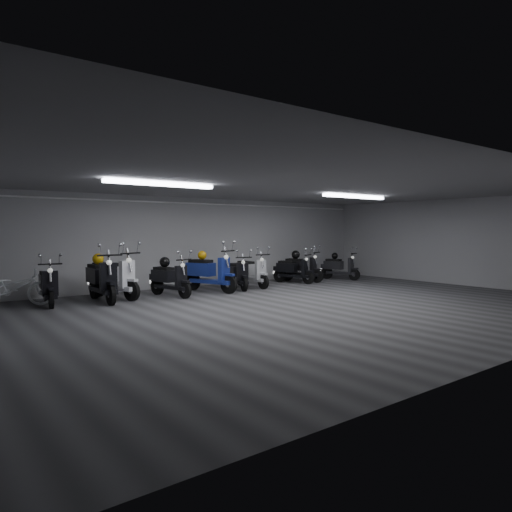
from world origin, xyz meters
TOP-DOWN VIEW (x-y plane):
  - floor at (0.00, 0.00)m, footprint 14.00×10.00m
  - ceiling at (0.00, 0.00)m, footprint 14.00×10.00m
  - back_wall at (0.00, 5.00)m, footprint 14.00×0.01m
  - right_wall at (7.00, 0.00)m, footprint 0.01×10.00m
  - fluor_strip_left at (-3.00, 1.00)m, footprint 2.40×0.18m
  - fluor_strip_right at (3.00, 1.00)m, footprint 2.40×0.18m
  - conduit at (0.00, 4.92)m, footprint 13.60×0.05m
  - scooter_0 at (-4.62, 3.77)m, footprint 0.77×1.75m
  - scooter_1 at (-3.43, 3.50)m, footprint 0.70×2.00m
  - scooter_2 at (-3.02, 3.79)m, footprint 1.28×2.12m
  - scooter_3 at (-1.66, 3.30)m, footprint 0.94×1.78m
  - scooter_4 at (-0.35, 3.46)m, footprint 1.34×2.11m
  - scooter_5 at (0.65, 3.49)m, footprint 0.96×1.74m
  - scooter_6 at (1.27, 3.60)m, footprint 0.58×1.74m
  - scooter_7 at (3.05, 3.65)m, footprint 1.08×1.69m
  - scooter_8 at (3.54, 3.79)m, footprint 1.15×1.80m
  - scooter_9 at (5.13, 3.47)m, footprint 1.03×1.67m
  - bicycle at (-5.32, 3.98)m, footprint 1.75×0.84m
  - helmet_0 at (3.45, 4.01)m, footprint 0.29×0.29m
  - helmet_1 at (-1.72, 3.53)m, footprint 0.28×0.28m
  - helmet_2 at (5.06, 3.68)m, footprint 0.23×0.23m
  - helmet_3 at (-0.44, 3.72)m, footprint 0.26×0.26m
  - helmet_4 at (-3.43, 3.78)m, footprint 0.28×0.28m

SIDE VIEW (x-z plane):
  - floor at x=0.00m, z-range -0.01..0.00m
  - bicycle at x=-5.32m, z-range 0.00..1.09m
  - scooter_9 at x=5.13m, z-range 0.00..1.18m
  - scooter_7 at x=3.05m, z-range 0.00..1.20m
  - scooter_5 at x=0.65m, z-range 0.00..1.23m
  - scooter_0 at x=-4.62m, z-range 0.00..1.26m
  - scooter_3 at x=-1.66m, z-range 0.00..1.26m
  - scooter_8 at x=3.54m, z-range 0.00..1.27m
  - scooter_6 at x=1.27m, z-range 0.00..1.29m
  - scooter_1 at x=-3.43m, z-range 0.00..1.48m
  - scooter_4 at x=-0.35m, z-range 0.00..1.49m
  - scooter_2 at x=-3.02m, z-range 0.00..1.49m
  - helmet_2 at x=5.06m, z-range 0.73..0.97m
  - helmet_1 at x=-1.72m, z-range 0.78..1.06m
  - helmet_0 at x=3.45m, z-range 0.79..1.08m
  - helmet_3 at x=-0.44m, z-range 0.92..1.18m
  - helmet_4 at x=-3.43m, z-range 0.92..1.20m
  - back_wall at x=0.00m, z-range 0.00..2.80m
  - right_wall at x=7.00m, z-range 0.00..2.80m
  - conduit at x=0.00m, z-range 2.59..2.65m
  - fluor_strip_left at x=-3.00m, z-range 2.70..2.78m
  - fluor_strip_right at x=3.00m, z-range 2.70..2.78m
  - ceiling at x=0.00m, z-range 2.80..2.81m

